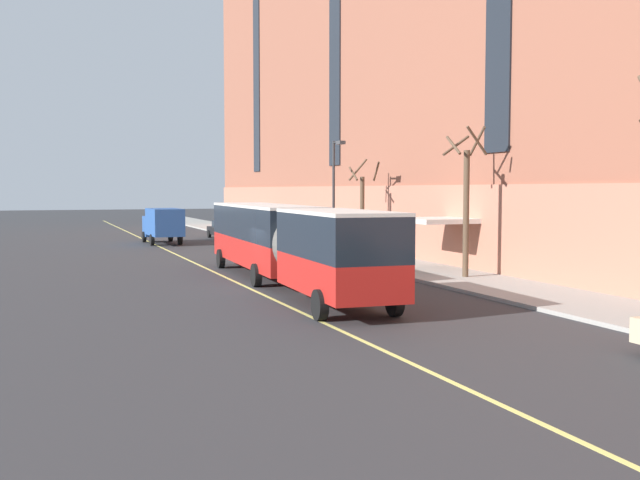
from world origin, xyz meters
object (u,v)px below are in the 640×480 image
at_px(parked_car_green_2, 252,236).
at_px(parked_car_black_0, 223,229).
at_px(parked_car_silver_4, 286,243).
at_px(parked_car_black_3, 334,254).
at_px(street_tree_mid_block, 466,200).
at_px(box_truck, 163,223).
at_px(city_bus, 286,239).
at_px(street_tree_far_uptown, 362,208).
at_px(street_lamp, 335,186).

bearing_deg(parked_car_green_2, parked_car_black_0, 89.25).
relative_size(parked_car_black_0, parked_car_green_2, 1.02).
bearing_deg(parked_car_black_0, parked_car_silver_4, -89.97).
bearing_deg(parked_car_green_2, parked_car_black_3, -90.19).
relative_size(parked_car_black_0, street_tree_mid_block, 0.65).
bearing_deg(box_truck, parked_car_green_2, -41.04).
relative_size(city_bus, street_tree_far_uptown, 3.46).
distance_m(parked_car_black_3, street_lamp, 6.16).
bearing_deg(city_bus, box_truck, 92.15).
height_order(parked_car_green_2, street_lamp, street_lamp).
relative_size(parked_car_black_0, street_tree_far_uptown, 0.76).
relative_size(parked_car_black_0, box_truck, 0.69).
distance_m(city_bus, street_tree_mid_block, 8.59).
xyz_separation_m(parked_car_green_2, box_truck, (-5.67, 4.94, 0.79)).
xyz_separation_m(parked_car_green_2, parked_car_silver_4, (0.14, -7.45, 0.00)).
height_order(parked_car_black_3, street_tree_mid_block, street_tree_mid_block).
distance_m(parked_car_black_0, street_tree_mid_block, 33.05).
distance_m(street_tree_mid_block, street_tree_far_uptown, 11.71).
height_order(street_tree_far_uptown, street_lamp, street_lamp).
height_order(parked_car_silver_4, street_tree_far_uptown, street_tree_far_uptown).
xyz_separation_m(parked_car_black_3, parked_car_silver_4, (0.19, 8.72, -0.00)).
height_order(parked_car_black_3, street_tree_far_uptown, street_tree_far_uptown).
relative_size(city_bus, parked_car_black_3, 4.27).
relative_size(parked_car_black_3, street_lamp, 0.69).
height_order(parked_car_black_0, parked_car_black_3, same).
height_order(parked_car_black_0, street_lamp, street_lamp).
bearing_deg(street_lamp, street_tree_far_uptown, 7.01).
distance_m(box_truck, street_tree_far_uptown, 18.83).
bearing_deg(parked_car_black_3, parked_car_green_2, 89.81).
bearing_deg(street_lamp, street_tree_mid_block, -80.84).
xyz_separation_m(city_bus, street_lamp, (6.53, 10.54, 2.35)).
xyz_separation_m(city_bus, parked_car_black_3, (4.60, 5.91, -1.23)).
relative_size(city_bus, parked_car_green_2, 4.61).
bearing_deg(parked_car_black_0, street_tree_far_uptown, -80.21).
distance_m(city_bus, parked_car_black_0, 32.19).
relative_size(parked_car_black_3, box_truck, 0.73).
bearing_deg(box_truck, parked_car_black_3, -75.09).
xyz_separation_m(parked_car_black_0, parked_car_black_3, (-0.18, -25.90, 0.00)).
bearing_deg(city_bus, street_tree_mid_block, -6.25).
xyz_separation_m(parked_car_black_3, box_truck, (-5.62, 21.10, 0.79)).
bearing_deg(parked_car_black_3, box_truck, 104.91).
bearing_deg(parked_car_black_3, parked_car_black_0, 89.60).
height_order(parked_car_silver_4, street_lamp, street_lamp).
relative_size(parked_car_green_2, street_tree_far_uptown, 0.75).
xyz_separation_m(parked_car_green_2, street_tree_far_uptown, (3.76, -11.30, 2.24)).
relative_size(parked_car_silver_4, street_lamp, 0.67).
bearing_deg(parked_car_black_0, box_truck, -140.39).
distance_m(parked_car_black_0, street_tree_far_uptown, 21.46).
relative_size(street_tree_mid_block, street_lamp, 1.00).
xyz_separation_m(box_truck, street_lamp, (7.55, -16.46, 2.78)).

